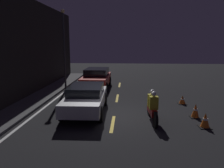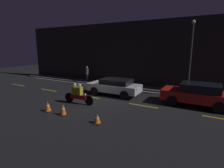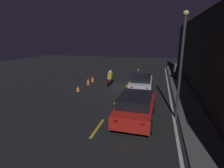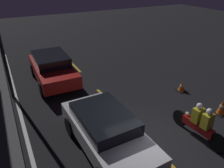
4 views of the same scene
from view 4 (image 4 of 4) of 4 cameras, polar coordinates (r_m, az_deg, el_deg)
The scene contains 9 objects.
ground_plane at distance 8.16m, azimuth 9.78°, elevation -15.00°, with size 56.00×56.00×0.00m, color black.
lane_dash_c at distance 7.63m, azimuth 14.49°, elevation -19.24°, with size 2.00×0.14×0.01m.
lane_dash_d at distance 10.54m, azimuth -1.58°, elevation -3.76°, with size 2.00×0.14×0.01m.
lane_dash_e at distance 14.30m, azimuth -9.63°, elevation 4.53°, with size 2.00×0.14×0.01m.
sedan_white at distance 7.42m, azimuth -1.51°, elevation -11.90°, with size 4.27×1.99×1.34m.
taxi_red at distance 12.31m, azimuth -15.32°, elevation 4.18°, with size 4.32×2.03×1.51m.
motorcycle at distance 8.45m, azimuth 22.05°, elevation -9.48°, with size 2.32×0.40×1.41m.
traffic_cone_mid at distance 10.39m, azimuth 26.75°, elevation -5.47°, with size 0.45×0.45×0.67m.
traffic_cone_far at distance 11.65m, azimuth 17.78°, elevation -0.65°, with size 0.47×0.47×0.49m.
Camera 4 is at (-4.63, 3.95, 5.43)m, focal length 35.00 mm.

